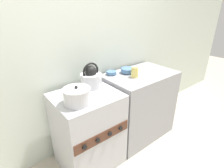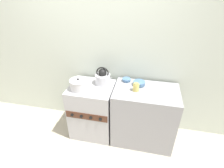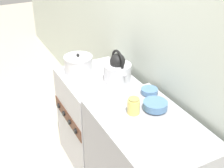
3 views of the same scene
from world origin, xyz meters
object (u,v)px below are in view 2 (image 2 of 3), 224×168
cooking_pot (79,85)px  kettle (103,78)px  small_ceramic_bowl (126,80)px  storage_jar (136,87)px  stove (93,110)px  enamel_bowl (139,83)px

cooking_pot → kettle: bearing=37.5°
cooking_pot → small_ceramic_bowl: (0.63, 0.31, -0.01)m
kettle → storage_jar: size_ratio=2.38×
small_ceramic_bowl → stove: bearing=-156.6°
storage_jar → kettle: bearing=163.6°
cooking_pot → stove: bearing=34.6°
kettle → small_ceramic_bowl: bearing=14.2°
stove → enamel_bowl: bearing=10.8°
stove → cooking_pot: bearing=-145.4°
storage_jar → stove: bearing=177.9°
stove → kettle: bearing=40.1°
cooking_pot → storage_jar: bearing=5.5°
small_ceramic_bowl → cooking_pot: bearing=-153.9°
small_ceramic_bowl → storage_jar: bearing=-55.3°
kettle → enamel_bowl: size_ratio=1.63×
kettle → enamel_bowl: 0.53m
storage_jar → cooking_pot: bearing=-174.5°
cooking_pot → storage_jar: (0.79, 0.08, 0.02)m
enamel_bowl → small_ceramic_bowl: (-0.19, 0.08, -0.01)m
kettle → enamel_bowl: kettle is taller
kettle → stove: bearing=-139.9°
stove → enamel_bowl: size_ratio=5.14×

